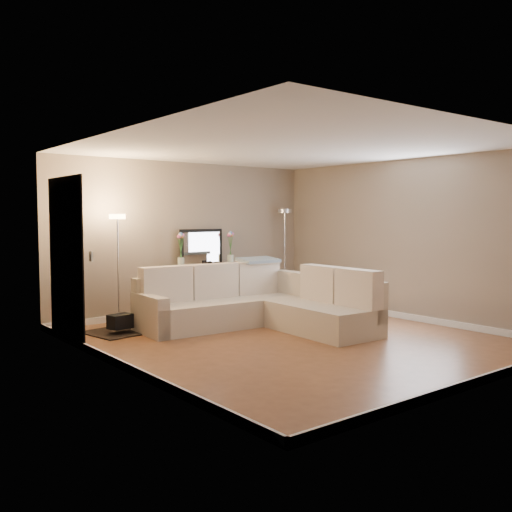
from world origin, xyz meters
TOP-DOWN VIEW (x-y plane):
  - floor at (0.00, 0.00)m, footprint 5.00×5.50m
  - ceiling at (0.00, 0.00)m, footprint 5.00×5.50m
  - wall_back at (0.00, 2.76)m, footprint 5.00×0.02m
  - wall_front at (0.00, -2.76)m, footprint 5.00×0.02m
  - wall_left at (-2.51, 0.00)m, footprint 0.02×5.50m
  - wall_right at (2.51, 0.00)m, footprint 0.02×5.50m
  - baseboard_back at (0.00, 2.73)m, footprint 5.00×0.03m
  - baseboard_front at (0.00, -2.73)m, footprint 5.00×0.03m
  - baseboard_left at (-2.48, 0.00)m, footprint 0.03×5.50m
  - baseboard_right at (2.48, 0.00)m, footprint 0.03×5.50m
  - doorway at (-2.48, 1.70)m, footprint 0.02×1.20m
  - switch_plate at (-2.48, 0.85)m, footprint 0.02×0.08m
  - sectional_sofa at (0.18, 0.98)m, footprint 2.71×2.69m
  - throw_blanket at (0.69, 1.61)m, footprint 0.68×0.39m
  - console_table at (0.17, 2.49)m, footprint 1.23×0.36m
  - leaning_mirror at (0.24, 2.65)m, footprint 0.87×0.07m
  - table_decor at (0.24, 2.46)m, footprint 0.52×0.12m
  - flower_vase_left at (-0.27, 2.48)m, footprint 0.14×0.12m
  - flower_vase_right at (0.76, 2.51)m, footprint 0.14×0.12m
  - floor_lamp_lit at (-1.48, 2.28)m, footprint 0.28×0.28m
  - floor_lamp_unlit at (2.01, 2.48)m, footprint 0.26×0.26m
  - charcoal_rug at (-1.52, 1.94)m, footprint 1.25×1.02m
  - black_bag at (-1.68, 1.81)m, footprint 0.35×0.28m

SIDE VIEW (x-z plane):
  - floor at x=0.00m, z-range -0.01..0.00m
  - charcoal_rug at x=-1.52m, z-range 0.00..0.01m
  - baseboard_back at x=0.00m, z-range 0.00..0.10m
  - baseboard_front at x=0.00m, z-range 0.00..0.10m
  - baseboard_left at x=-2.48m, z-range 0.00..0.10m
  - baseboard_right at x=2.48m, z-range 0.00..0.10m
  - black_bag at x=-1.68m, z-range 0.08..0.28m
  - sectional_sofa at x=0.18m, z-range -0.12..0.82m
  - console_table at x=0.17m, z-range 0.05..0.80m
  - table_decor at x=0.24m, z-range 0.74..0.87m
  - throw_blanket at x=0.69m, z-range 0.92..1.01m
  - flower_vase_left at x=-0.27m, z-range 0.72..1.37m
  - flower_vase_right at x=0.76m, z-range 0.72..1.37m
  - doorway at x=-2.48m, z-range 0.00..2.20m
  - leaning_mirror at x=0.24m, z-range 0.78..1.46m
  - switch_plate at x=-2.48m, z-range 1.14..1.26m
  - floor_lamp_lit at x=-1.48m, z-range 0.35..2.07m
  - floor_lamp_unlit at x=2.01m, z-range 0.38..2.20m
  - wall_back at x=0.00m, z-range 0.00..2.60m
  - wall_front at x=0.00m, z-range 0.00..2.60m
  - wall_left at x=-2.51m, z-range 0.00..2.60m
  - wall_right at x=2.51m, z-range 0.00..2.60m
  - ceiling at x=0.00m, z-range 2.60..2.61m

